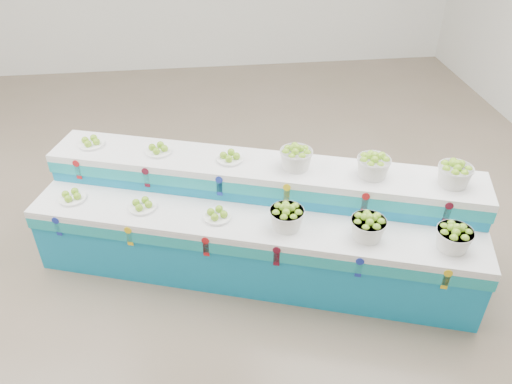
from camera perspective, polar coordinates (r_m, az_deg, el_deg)
ground at (r=5.48m, az=-8.58°, el=-5.60°), size 10.00×10.00×0.00m
display_stand at (r=4.86m, az=0.00°, el=-3.46°), size 4.33×2.34×1.02m
plate_lower_left at (r=5.09m, az=-20.19°, el=-0.37°), size 0.33×0.33×0.10m
plate_lower_mid at (r=4.78m, az=-12.81°, el=-1.36°), size 0.33×0.33×0.10m
plate_lower_right at (r=4.57m, az=-4.42°, el=-2.46°), size 0.33×0.33×0.10m
basket_lower_left at (r=4.42m, az=3.51°, el=-2.80°), size 0.39×0.39×0.22m
basket_lower_mid at (r=4.41m, az=12.60°, el=-3.85°), size 0.39×0.39×0.22m
basket_lower_right at (r=4.51m, az=21.55°, el=-4.79°), size 0.39×0.39×0.22m
plate_upper_left at (r=5.31m, az=-18.25°, el=5.48°), size 0.33×0.33×0.10m
plate_upper_mid at (r=5.02m, az=-11.05°, el=4.88°), size 0.33×0.33×0.10m
plate_upper_right at (r=4.81m, az=-2.97°, el=4.10°), size 0.33×0.33×0.10m
basket_upper_left at (r=4.68m, az=4.58°, el=3.97°), size 0.39×0.39×0.22m
basket_upper_mid at (r=4.67m, az=13.18°, el=2.99°), size 0.39×0.39×0.22m
basket_upper_right at (r=4.76m, az=21.63°, el=1.96°), size 0.39×0.39×0.22m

